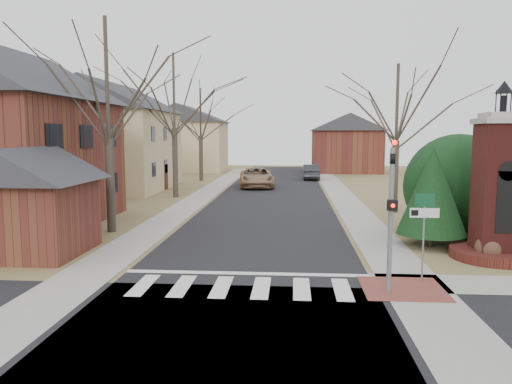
# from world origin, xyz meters

# --- Properties ---
(ground) EXTENTS (120.00, 120.00, 0.00)m
(ground) POSITION_xyz_m (0.00, 0.00, 0.00)
(ground) COLOR brown
(ground) RESTS_ON ground
(main_street) EXTENTS (8.00, 70.00, 0.01)m
(main_street) POSITION_xyz_m (0.00, 22.00, 0.01)
(main_street) COLOR black
(main_street) RESTS_ON ground
(cross_street) EXTENTS (120.00, 8.00, 0.01)m
(cross_street) POSITION_xyz_m (0.00, -3.00, 0.01)
(cross_street) COLOR black
(cross_street) RESTS_ON ground
(crosswalk_zone) EXTENTS (8.00, 2.20, 0.02)m
(crosswalk_zone) POSITION_xyz_m (0.00, 0.80, 0.01)
(crosswalk_zone) COLOR silver
(crosswalk_zone) RESTS_ON ground
(stop_bar) EXTENTS (8.00, 0.35, 0.02)m
(stop_bar) POSITION_xyz_m (0.00, 2.30, 0.01)
(stop_bar) COLOR silver
(stop_bar) RESTS_ON ground
(sidewalk_right_main) EXTENTS (2.00, 60.00, 0.02)m
(sidewalk_right_main) POSITION_xyz_m (5.20, 22.00, 0.01)
(sidewalk_right_main) COLOR gray
(sidewalk_right_main) RESTS_ON ground
(sidewalk_left) EXTENTS (2.00, 60.00, 0.02)m
(sidewalk_left) POSITION_xyz_m (-5.20, 22.00, 0.01)
(sidewalk_left) COLOR gray
(sidewalk_left) RESTS_ON ground
(curb_apron) EXTENTS (2.40, 2.40, 0.02)m
(curb_apron) POSITION_xyz_m (4.80, 1.00, 0.01)
(curb_apron) COLOR brown
(curb_apron) RESTS_ON ground
(traffic_signal_pole) EXTENTS (0.28, 0.41, 4.50)m
(traffic_signal_pole) POSITION_xyz_m (4.30, 0.57, 2.59)
(traffic_signal_pole) COLOR slate
(traffic_signal_pole) RESTS_ON ground
(sign_post) EXTENTS (0.90, 0.07, 2.75)m
(sign_post) POSITION_xyz_m (5.59, 1.99, 1.95)
(sign_post) COLOR slate
(sign_post) RESTS_ON ground
(brick_gate_monument) EXTENTS (3.20, 3.20, 6.47)m
(brick_gate_monument) POSITION_xyz_m (9.00, 4.99, 2.17)
(brick_gate_monument) COLOR #551C19
(brick_gate_monument) RESTS_ON ground
(house_stucco_left) EXTENTS (9.80, 12.80, 9.28)m
(house_stucco_left) POSITION_xyz_m (-13.50, 27.00, 4.59)
(house_stucco_left) COLOR #D6B58E
(house_stucco_left) RESTS_ON ground
(garage_left) EXTENTS (4.80, 4.80, 4.29)m
(garage_left) POSITION_xyz_m (-8.52, 4.49, 2.24)
(garage_left) COLOR brown
(garage_left) RESTS_ON ground
(house_distant_left) EXTENTS (10.80, 8.80, 8.53)m
(house_distant_left) POSITION_xyz_m (-12.01, 48.00, 4.25)
(house_distant_left) COLOR #D6B58E
(house_distant_left) RESTS_ON ground
(house_distant_right) EXTENTS (8.80, 8.80, 7.30)m
(house_distant_right) POSITION_xyz_m (7.99, 47.99, 3.65)
(house_distant_right) COLOR brown
(house_distant_right) RESTS_ON ground
(evergreen_near) EXTENTS (2.80, 2.80, 4.10)m
(evergreen_near) POSITION_xyz_m (7.20, 7.00, 2.30)
(evergreen_near) COLOR #473D33
(evergreen_near) RESTS_ON ground
(evergreen_mid) EXTENTS (3.40, 3.40, 4.70)m
(evergreen_mid) POSITION_xyz_m (10.50, 8.20, 2.60)
(evergreen_mid) COLOR #473D33
(evergreen_mid) RESTS_ON ground
(evergreen_mass) EXTENTS (4.80, 4.80, 4.80)m
(evergreen_mass) POSITION_xyz_m (9.00, 9.50, 2.40)
(evergreen_mass) COLOR black
(evergreen_mass) RESTS_ON ground
(bare_tree_0) EXTENTS (8.05, 8.05, 11.15)m
(bare_tree_0) POSITION_xyz_m (-7.00, 9.00, 7.70)
(bare_tree_0) COLOR #473D33
(bare_tree_0) RESTS_ON ground
(bare_tree_1) EXTENTS (8.40, 8.40, 11.64)m
(bare_tree_1) POSITION_xyz_m (-7.00, 22.00, 8.03)
(bare_tree_1) COLOR #473D33
(bare_tree_1) RESTS_ON ground
(bare_tree_2) EXTENTS (7.35, 7.35, 10.19)m
(bare_tree_2) POSITION_xyz_m (-7.50, 35.00, 7.03)
(bare_tree_2) COLOR #473D33
(bare_tree_2) RESTS_ON ground
(bare_tree_3) EXTENTS (7.00, 7.00, 9.70)m
(bare_tree_3) POSITION_xyz_m (7.50, 16.00, 6.69)
(bare_tree_3) COLOR #473D33
(bare_tree_3) RESTS_ON ground
(pickup_truck) EXTENTS (3.48, 6.42, 1.71)m
(pickup_truck) POSITION_xyz_m (-1.60, 29.30, 0.86)
(pickup_truck) COLOR #9A7354
(pickup_truck) RESTS_ON ground
(distant_car) EXTENTS (1.66, 4.66, 1.53)m
(distant_car) POSITION_xyz_m (3.40, 37.31, 0.76)
(distant_car) COLOR #2F3036
(distant_car) RESTS_ON ground
(dry_shrub_left) EXTENTS (0.95, 0.95, 0.95)m
(dry_shrub_left) POSITION_xyz_m (8.60, 4.60, 0.47)
(dry_shrub_left) COLOR #513525
(dry_shrub_left) RESTS_ON ground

